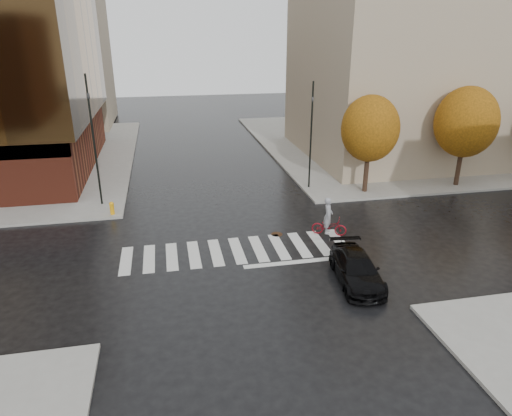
{
  "coord_description": "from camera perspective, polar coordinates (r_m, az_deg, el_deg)",
  "views": [
    {
      "loc": [
        -3.24,
        -20.11,
        10.51
      ],
      "look_at": [
        1.1,
        1.13,
        2.0
      ],
      "focal_mm": 32.0,
      "sensor_mm": 36.0,
      "label": 1
    }
  ],
  "objects": [
    {
      "name": "sedan",
      "position": [
        20.85,
        12.45,
        -7.43
      ],
      "size": [
        2.25,
        4.5,
        1.25
      ],
      "primitive_type": "imported",
      "rotation": [
        0.0,
        0.0,
        -0.12
      ],
      "color": "black",
      "rests_on": "ground"
    },
    {
      "name": "ground",
      "position": [
        22.92,
        -2.14,
        -5.88
      ],
      "size": [
        120.0,
        120.0,
        0.0
      ],
      "primitive_type": "plane",
      "color": "black",
      "rests_on": "ground"
    },
    {
      "name": "building_nw_far",
      "position": [
        58.52,
        -25.66,
        19.13
      ],
      "size": [
        14.0,
        12.0,
        20.0
      ],
      "primitive_type": "cube",
      "color": "tan",
      "rests_on": "sidewalk_nw"
    },
    {
      "name": "tree_ne_b",
      "position": [
        34.66,
        24.78,
        9.71
      ],
      "size": [
        4.2,
        4.2,
        6.89
      ],
      "color": "black",
      "rests_on": "sidewalk_ne"
    },
    {
      "name": "fire_hydrant",
      "position": [
        28.6,
        -17.58,
        0.08
      ],
      "size": [
        0.28,
        0.28,
        0.79
      ],
      "color": "orange",
      "rests_on": "sidewalk_nw"
    },
    {
      "name": "cyclist",
      "position": [
        25.1,
        9.08,
        -1.78
      ],
      "size": [
        2.0,
        1.38,
        2.15
      ],
      "rotation": [
        0.0,
        0.0,
        1.14
      ],
      "color": "maroon",
      "rests_on": "ground"
    },
    {
      "name": "manhole",
      "position": [
        25.13,
        2.6,
        -3.3
      ],
      "size": [
        0.75,
        0.75,
        0.01
      ],
      "primitive_type": "cylinder",
      "rotation": [
        0.0,
        0.0,
        0.18
      ],
      "color": "#3E2716",
      "rests_on": "ground"
    },
    {
      "name": "tree_ne_a",
      "position": [
        31.13,
        14.07,
        9.58
      ],
      "size": [
        3.8,
        3.8,
        6.5
      ],
      "color": "black",
      "rests_on": "sidewalk_ne"
    },
    {
      "name": "sidewalk_ne",
      "position": [
        48.85,
        18.71,
        7.98
      ],
      "size": [
        30.0,
        30.0,
        0.15
      ],
      "primitive_type": "cube",
      "color": "gray",
      "rests_on": "ground"
    },
    {
      "name": "crosswalk",
      "position": [
        23.36,
        -2.35,
        -5.32
      ],
      "size": [
        12.0,
        3.0,
        0.01
      ],
      "primitive_type": "cube",
      "color": "silver",
      "rests_on": "ground"
    },
    {
      "name": "traffic_light_ne",
      "position": [
        31.33,
        6.93,
        9.78
      ],
      "size": [
        0.2,
        0.22,
        7.24
      ],
      "rotation": [
        0.0,
        0.0,
        2.79
      ],
      "color": "black",
      "rests_on": "sidewalk_ne"
    },
    {
      "name": "traffic_light_nw",
      "position": [
        29.45,
        -19.76,
        9.0
      ],
      "size": [
        0.2,
        0.17,
        8.01
      ],
      "rotation": [
        0.0,
        0.0,
        -1.54
      ],
      "color": "black",
      "rests_on": "sidewalk_nw"
    },
    {
      "name": "building_ne_tan",
      "position": [
        42.29,
        18.02,
        18.62
      ],
      "size": [
        16.0,
        16.0,
        18.0
      ],
      "primitive_type": "cube",
      "color": "tan",
      "rests_on": "sidewalk_ne"
    }
  ]
}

